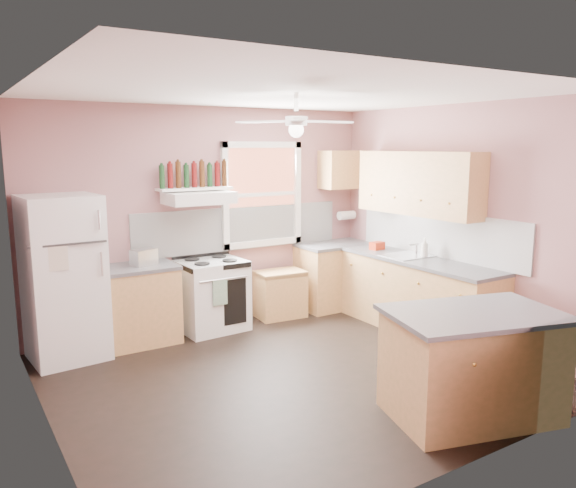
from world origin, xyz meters
TOP-DOWN VIEW (x-y plane):
  - floor at (0.00, 0.00)m, footprint 4.50×4.50m
  - ceiling at (0.00, 0.00)m, footprint 4.50×4.50m
  - wall_back at (0.00, 2.02)m, footprint 4.50×0.05m
  - wall_right at (2.27, 0.00)m, footprint 0.05×4.00m
  - wall_left at (-2.27, 0.00)m, footprint 0.05×4.00m
  - backsplash_back at (0.45, 1.99)m, footprint 2.90×0.03m
  - backsplash_right at (2.23, 0.30)m, footprint 0.03×2.60m
  - window_view at (0.75, 1.98)m, footprint 1.00×0.02m
  - window_frame at (0.75, 1.96)m, footprint 1.16×0.07m
  - refrigerator at (-1.81, 1.65)m, footprint 0.79×0.77m
  - base_cabinet_left at (-1.06, 1.70)m, footprint 0.90×0.60m
  - counter_left at (-1.06, 1.70)m, footprint 0.92×0.62m
  - toaster at (-0.94, 1.69)m, footprint 0.32×0.25m
  - stove at (-0.12, 1.69)m, footprint 0.79×0.68m
  - range_hood at (-0.23, 1.75)m, footprint 0.78×0.50m
  - bottle_shelf at (-0.23, 1.87)m, footprint 0.90×0.26m
  - cart at (0.85, 1.68)m, footprint 0.65×0.46m
  - base_cabinet_corner at (1.75, 1.70)m, footprint 1.00×0.60m
  - base_cabinet_right at (1.95, 0.30)m, footprint 0.60×2.20m
  - counter_corner at (1.75, 1.70)m, footprint 1.02×0.62m
  - counter_right at (1.94, 0.30)m, footprint 0.62×2.22m
  - sink at (1.94, 0.50)m, footprint 0.55×0.45m
  - faucet at (2.10, 0.50)m, footprint 0.03×0.03m
  - upper_cabinet_right at (2.08, 0.50)m, footprint 0.33×1.80m
  - upper_cabinet_corner at (1.95, 1.83)m, footprint 0.60×0.33m
  - paper_towel at (2.07, 1.86)m, footprint 0.26×0.12m
  - island at (0.75, -1.51)m, footprint 1.48×1.15m
  - island_top at (0.75, -1.51)m, footprint 1.58×1.25m
  - ceiling_fan_hub at (0.00, 0.00)m, footprint 0.20×0.20m
  - soap_bottle at (2.05, 0.32)m, footprint 0.13×0.13m
  - red_caddy at (1.92, 1.02)m, footprint 0.19×0.14m
  - wine_bottles at (-0.23, 1.87)m, footprint 0.86×0.06m

SIDE VIEW (x-z plane):
  - floor at x=0.00m, z-range 0.00..0.00m
  - cart at x=0.85m, z-range 0.00..0.62m
  - base_cabinet_left at x=-1.06m, z-range 0.00..0.86m
  - stove at x=-0.12m, z-range 0.00..0.86m
  - base_cabinet_corner at x=1.75m, z-range 0.00..0.86m
  - base_cabinet_right at x=1.95m, z-range 0.00..0.86m
  - island at x=0.75m, z-range 0.00..0.86m
  - refrigerator at x=-1.81m, z-range 0.00..1.73m
  - counter_left at x=-1.06m, z-range 0.86..0.90m
  - counter_corner at x=1.75m, z-range 0.86..0.90m
  - counter_right at x=1.94m, z-range 0.86..0.90m
  - island_top at x=0.75m, z-range 0.86..0.90m
  - sink at x=1.94m, z-range 0.88..0.91m
  - red_caddy at x=1.92m, z-range 0.90..1.00m
  - faucet at x=2.10m, z-range 0.90..1.04m
  - toaster at x=-0.94m, z-range 0.90..1.08m
  - soap_bottle at x=2.05m, z-range 0.90..1.14m
  - backsplash_back at x=0.45m, z-range 0.90..1.45m
  - backsplash_right at x=2.23m, z-range 0.90..1.45m
  - paper_towel at x=2.07m, z-range 1.19..1.31m
  - wall_back at x=0.00m, z-range 0.00..2.70m
  - wall_right at x=2.27m, z-range 0.00..2.70m
  - wall_left at x=-2.27m, z-range 0.00..2.70m
  - window_view at x=0.75m, z-range 1.00..2.20m
  - window_frame at x=0.75m, z-range 0.92..2.28m
  - range_hood at x=-0.23m, z-range 1.55..1.69m
  - bottle_shelf at x=-0.23m, z-range 1.71..1.73m
  - upper_cabinet_right at x=2.08m, z-range 1.40..2.16m
  - wine_bottles at x=-0.23m, z-range 1.73..2.04m
  - upper_cabinet_corner at x=1.95m, z-range 1.64..2.16m
  - ceiling_fan_hub at x=0.00m, z-range 2.41..2.49m
  - ceiling at x=0.00m, z-range 2.70..2.70m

